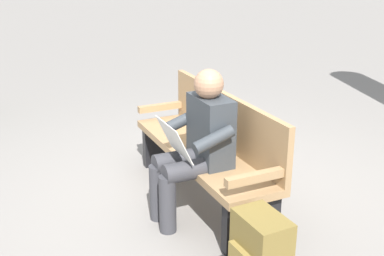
# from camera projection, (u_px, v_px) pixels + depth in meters

# --- Properties ---
(ground_plane) EXTENTS (40.00, 40.00, 0.00)m
(ground_plane) POSITION_uv_depth(u_px,v_px,m) (201.00, 198.00, 4.12)
(ground_plane) COLOR gray
(bench_near) EXTENTS (1.82, 0.54, 0.90)m
(bench_near) POSITION_uv_depth(u_px,v_px,m) (209.00, 147.00, 3.99)
(bench_near) COLOR #9E7A51
(bench_near) RESTS_ON ground
(person_seated) EXTENTS (0.58, 0.58, 1.18)m
(person_seated) POSITION_uv_depth(u_px,v_px,m) (197.00, 143.00, 3.62)
(person_seated) COLOR #33383D
(person_seated) RESTS_ON ground
(backpack) EXTENTS (0.36, 0.28, 0.47)m
(backpack) POSITION_uv_depth(u_px,v_px,m) (260.00, 250.00, 2.99)
(backpack) COLOR brown
(backpack) RESTS_ON ground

